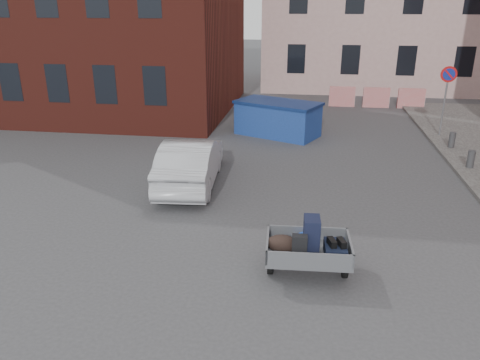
# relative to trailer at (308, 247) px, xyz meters

# --- Properties ---
(ground) EXTENTS (120.00, 120.00, 0.00)m
(ground) POSITION_rel_trailer_xyz_m (-1.02, 1.26, -0.61)
(ground) COLOR #38383A
(ground) RESTS_ON ground
(far_building) EXTENTS (6.00, 6.00, 8.00)m
(far_building) POSITION_rel_trailer_xyz_m (-21.02, 23.26, 3.39)
(far_building) COLOR maroon
(far_building) RESTS_ON ground
(no_parking_sign) EXTENTS (0.60, 0.09, 2.65)m
(no_parking_sign) POSITION_rel_trailer_xyz_m (4.98, 10.75, 1.41)
(no_parking_sign) COLOR gray
(no_parking_sign) RESTS_ON sidewalk
(barriers) EXTENTS (4.70, 0.18, 1.00)m
(barriers) POSITION_rel_trailer_xyz_m (3.18, 16.26, -0.11)
(barriers) COLOR red
(barriers) RESTS_ON ground
(trailer) EXTENTS (1.66, 1.85, 1.20)m
(trailer) POSITION_rel_trailer_xyz_m (0.00, 0.00, 0.00)
(trailer) COLOR black
(trailer) RESTS_ON ground
(dumpster) EXTENTS (3.63, 2.85, 1.35)m
(dumpster) POSITION_rel_trailer_xyz_m (-1.35, 10.22, 0.07)
(dumpster) COLOR #1E3E92
(dumpster) RESTS_ON ground
(silver_car) EXTENTS (1.79, 4.25, 1.37)m
(silver_car) POSITION_rel_trailer_xyz_m (-3.43, 4.41, 0.07)
(silver_car) COLOR #B6B8BE
(silver_car) RESTS_ON ground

